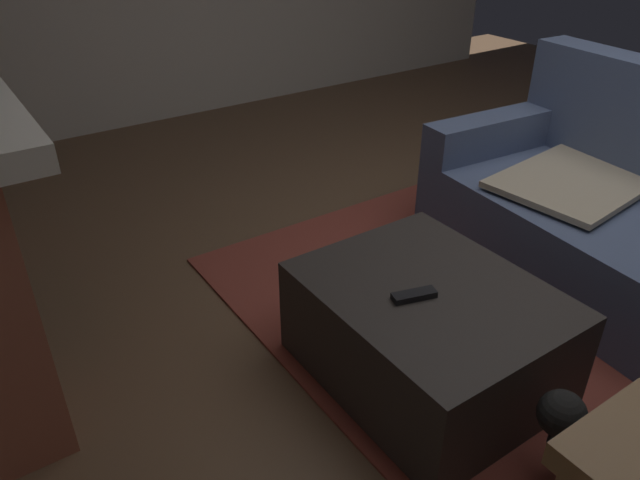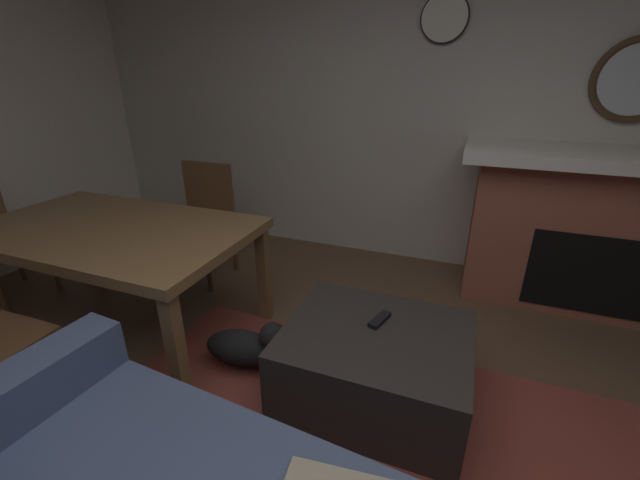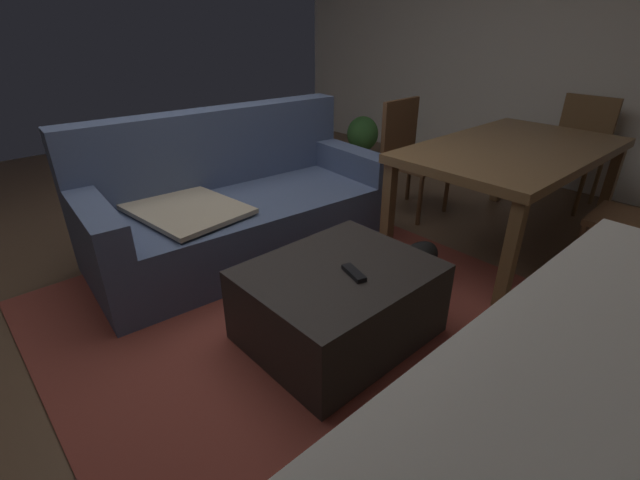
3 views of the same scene
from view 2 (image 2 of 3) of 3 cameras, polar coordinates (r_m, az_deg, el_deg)
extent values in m
cube|color=beige|center=(3.52, 17.91, 17.63)|extent=(7.22, 0.12, 2.67)
cube|color=#9E5642|center=(3.45, 35.70, 0.36)|extent=(1.77, 0.60, 1.05)
cube|color=black|center=(3.28, 35.94, -4.10)|extent=(0.98, 0.10, 0.56)
cube|color=white|center=(3.27, 38.18, 9.21)|extent=(2.01, 0.76, 0.08)
torus|color=#4C331E|center=(3.54, 38.73, 17.52)|extent=(0.55, 0.05, 0.55)
cylinder|color=silver|center=(3.54, 38.73, 17.52)|extent=(0.46, 0.01, 0.46)
cube|color=#2D2826|center=(2.16, 7.85, -17.47)|extent=(0.92, 0.75, 0.42)
cube|color=black|center=(2.10, 8.59, -11.25)|extent=(0.09, 0.17, 0.02)
cube|color=brown|center=(2.73, -27.85, 1.18)|extent=(1.70, 0.99, 0.06)
cube|color=brown|center=(2.12, -19.88, -15.22)|extent=(0.07, 0.07, 0.68)
cube|color=brown|center=(2.71, -8.10, -4.99)|extent=(0.07, 0.07, 0.68)
cube|color=brown|center=(3.69, -30.14, -0.19)|extent=(0.07, 0.07, 0.68)
cube|color=brown|center=(3.36, -17.12, 1.55)|extent=(0.46, 0.46, 0.04)
cube|color=brown|center=(3.43, -15.72, 6.76)|extent=(0.44, 0.06, 0.48)
cylinder|color=brown|center=(3.19, -15.76, -3.88)|extent=(0.04, 0.04, 0.41)
cylinder|color=brown|center=(3.42, -21.33, -2.76)|extent=(0.04, 0.04, 0.41)
cylinder|color=brown|center=(3.49, -12.15, -1.11)|extent=(0.04, 0.04, 0.41)
cylinder|color=brown|center=(3.70, -17.49, -0.25)|extent=(0.04, 0.04, 0.41)
cube|color=brown|center=(3.73, -38.96, -0.60)|extent=(0.45, 0.45, 0.04)
cylinder|color=brown|center=(3.75, -34.00, -3.05)|extent=(0.04, 0.04, 0.41)
cylinder|color=brown|center=(3.56, -38.98, -5.59)|extent=(0.04, 0.04, 0.41)
cylinder|color=brown|center=(4.07, -37.38, -2.04)|extent=(0.04, 0.04, 0.41)
cylinder|color=brown|center=(2.80, -37.89, -12.35)|extent=(0.04, 0.04, 0.41)
cylinder|color=brown|center=(2.51, -32.64, -15.09)|extent=(0.04, 0.04, 0.41)
ellipsoid|color=black|center=(2.39, -11.18, -14.93)|extent=(0.45, 0.26, 0.20)
sphere|color=black|center=(2.26, -6.80, -13.55)|extent=(0.15, 0.15, 0.15)
cylinder|color=silver|center=(3.44, 17.48, 28.20)|extent=(0.33, 0.03, 0.33)
torus|color=black|center=(3.44, 17.48, 28.20)|extent=(0.35, 0.02, 0.35)
camera|label=1|loc=(3.34, -7.49, 24.16)|focal=33.78mm
camera|label=3|loc=(3.12, 42.19, 16.20)|focal=24.78mm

